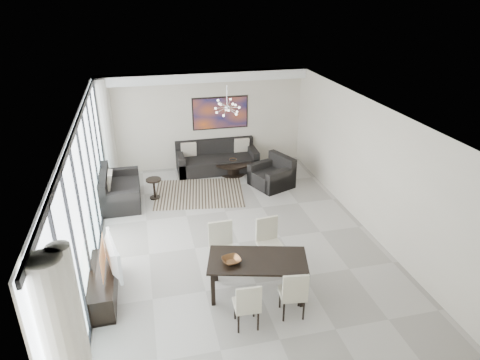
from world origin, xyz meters
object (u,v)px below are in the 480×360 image
object	(u,v)px
television	(108,256)
dining_table	(258,264)
coffee_table	(232,167)
sofa_main	(217,161)
tv_console	(103,284)

from	to	relation	value
television	dining_table	xyz separation A→B (m)	(2.55, -0.60, -0.16)
coffee_table	television	xyz separation A→B (m)	(-3.28, -4.79, 0.58)
sofa_main	television	distance (m)	5.95
sofa_main	television	world-z (taller)	television
television	dining_table	distance (m)	2.63
coffee_table	tv_console	size ratio (longest dim) A/B	0.68
sofa_main	dining_table	size ratio (longest dim) A/B	1.25
coffee_table	television	bearing A→B (deg)	-124.39
coffee_table	tv_console	xyz separation A→B (m)	(-3.44, -4.83, 0.03)
sofa_main	television	xyz separation A→B (m)	(-2.89, -5.17, 0.51)
coffee_table	sofa_main	xyz separation A→B (m)	(-0.39, 0.38, 0.08)
sofa_main	television	bearing A→B (deg)	-119.21
television	coffee_table	bearing A→B (deg)	-46.49
coffee_table	sofa_main	bearing A→B (deg)	135.51
dining_table	tv_console	bearing A→B (deg)	168.37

